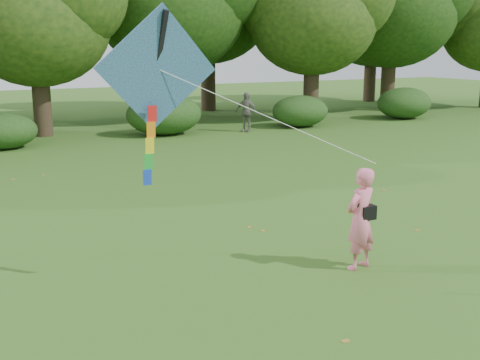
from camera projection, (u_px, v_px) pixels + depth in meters
name	position (u px, v px, depth m)	size (l,w,h in m)	color
ground	(348.00, 278.00, 10.67)	(100.00, 100.00, 0.00)	#265114
man_kite_flyer	(360.00, 219.00, 10.95)	(0.69, 0.45, 1.90)	pink
bystander_right	(246.00, 112.00, 28.36)	(1.09, 0.45, 1.85)	slate
crossbody_bag	(367.00, 212.00, 10.95)	(0.43, 0.20, 0.73)	black
flying_kite	(158.00, 73.00, 9.56)	(4.79, 1.26, 2.89)	#293AB4
tree_line	(103.00, 13.00, 30.09)	(54.70, 15.30, 9.48)	#3A2D1E
shrub_band	(83.00, 121.00, 25.50)	(39.15, 3.22, 1.88)	#264919
fallen_leaves	(258.00, 225.00, 13.82)	(9.41, 13.48, 0.01)	olive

